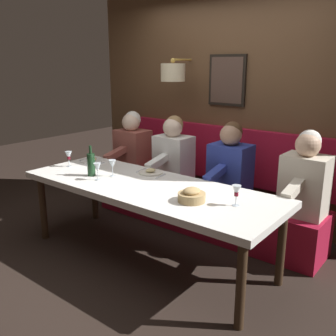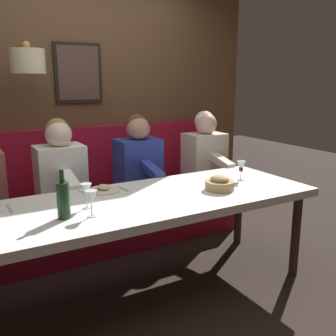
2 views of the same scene
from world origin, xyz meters
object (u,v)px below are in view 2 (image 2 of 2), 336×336
Objects in this scene: diner_nearest at (205,152)px; diner_near at (138,160)px; wine_glass_0 at (86,191)px; diner_middle at (60,168)px; wine_glass_2 at (91,198)px; bread_bowl at (220,184)px; dining_table at (147,206)px; wine_glass_3 at (241,167)px; wine_bottle at (63,200)px.

diner_nearest is 1.00× the size of diner_near.
diner_middle is at bearing -3.61° from wine_glass_0.
bread_bowl is (0.07, -1.02, -0.07)m from wine_glass_2.
diner_near is at bearing -21.77° from dining_table.
wine_glass_0 is at bearing 138.47° from diner_near.
diner_middle is 4.82× the size of wine_glass_3.
diner_nearest is at bearing -60.19° from wine_glass_0.
wine_glass_3 is at bearing 164.48° from diner_nearest.
wine_bottle is 1.18m from bread_bowl.
wine_bottle reaches higher than wine_glass_2.
diner_near is at bearing 31.96° from wine_glass_3.
diner_near reaches higher than wine_glass_3.
dining_table is 0.65m from wine_bottle.
wine_glass_0 is (-0.89, 1.56, 0.04)m from diner_nearest.
diner_nearest is 0.88m from wine_glass_3.
dining_table is at bearing -88.76° from wine_glass_0.
wine_glass_0 is at bearing 91.79° from wine_glass_3.
wine_glass_0 is 1.00× the size of wine_glass_3.
wine_glass_3 reaches higher than dining_table.
diner_nearest is 3.60× the size of bread_bowl.
diner_nearest reaches higher than wine_glass_2.
wine_glass_3 is at bearing -81.15° from wine_glass_2.
dining_table is at bearing 158.23° from diner_near.
wine_glass_0 is 1.32m from wine_glass_3.
diner_near is 1.00× the size of diner_middle.
diner_nearest and diner_near have the same top height.
wine_glass_3 is (0.21, -1.34, -0.00)m from wine_glass_2.
wine_glass_0 is 0.55× the size of wine_bottle.
diner_near is 4.82× the size of wine_glass_3.
diner_nearest is at bearing -15.52° from wine_glass_3.
wine_bottle is at bearing 95.88° from wine_glass_3.
diner_nearest reaches higher than wine_glass_0.
wine_bottle is (0.05, 0.15, -0.00)m from wine_glass_2.
dining_table is at bearing 79.51° from bread_bowl.
wine_glass_2 is (-1.06, 0.08, 0.04)m from diner_middle.
wine_bottle reaches higher than bread_bowl.
dining_table is 15.25× the size of wine_glass_3.
diner_near reaches higher than wine_glass_2.
bread_bowl reaches higher than dining_table.
bread_bowl is (-0.14, 0.32, -0.07)m from wine_glass_3.
diner_near is 1.01m from bread_bowl.
dining_table is 0.47m from wine_glass_0.
wine_glass_0 is 0.17m from wine_glass_2.
diner_near is 1.39m from wine_bottle.
dining_table is 0.58m from bread_bowl.
bread_bowl is (-0.99, -0.21, -0.03)m from diner_near.
wine_bottle is (-0.15, 1.50, 0.00)m from wine_glass_3.
wine_glass_0 is 0.21m from wine_bottle.
diner_near reaches higher than bread_bowl.
wine_bottle reaches higher than wine_glass_0.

